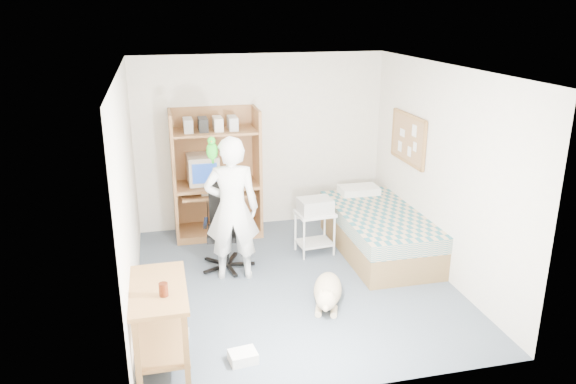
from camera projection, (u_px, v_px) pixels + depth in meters
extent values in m
plane|color=#454F5D|center=(294.00, 282.00, 6.66)|extent=(4.00, 4.00, 0.00)
cube|color=white|center=(261.00, 142.00, 8.11)|extent=(3.60, 0.02, 2.50)
cube|color=white|center=(441.00, 172.00, 6.66)|extent=(0.02, 4.00, 2.50)
cube|color=white|center=(128.00, 194.00, 5.87)|extent=(0.02, 4.00, 2.50)
cube|color=white|center=(295.00, 68.00, 5.87)|extent=(3.60, 4.00, 0.02)
cube|color=brown|center=(174.00, 177.00, 7.67)|extent=(0.04, 0.60, 1.80)
cube|color=brown|center=(257.00, 171.00, 7.92)|extent=(0.04, 0.60, 1.80)
cube|color=brown|center=(214.00, 168.00, 8.06)|extent=(1.20, 0.02, 1.80)
cube|color=brown|center=(217.00, 185.00, 7.85)|extent=(1.12, 0.60, 0.04)
cube|color=brown|center=(218.00, 193.00, 7.80)|extent=(1.00, 0.50, 0.03)
cube|color=brown|center=(214.00, 132.00, 7.60)|extent=(1.12, 0.55, 0.03)
cube|color=brown|center=(219.00, 231.00, 8.06)|extent=(1.12, 0.60, 0.10)
cube|color=brown|center=(378.00, 239.00, 7.45)|extent=(1.00, 2.00, 0.36)
cube|color=#2A6570|center=(379.00, 219.00, 7.36)|extent=(1.02, 2.02, 0.20)
cube|color=white|center=(359.00, 191.00, 8.05)|extent=(0.55, 0.35, 0.12)
cube|color=brown|center=(158.00, 289.00, 4.99)|extent=(0.50, 1.00, 0.04)
cube|color=brown|center=(138.00, 358.00, 4.65)|extent=(0.05, 0.05, 0.70)
cube|color=brown|center=(186.00, 352.00, 4.74)|extent=(0.05, 0.05, 0.70)
cube|color=brown|center=(139.00, 305.00, 5.48)|extent=(0.05, 0.05, 0.70)
cube|color=brown|center=(181.00, 300.00, 5.57)|extent=(0.05, 0.05, 0.70)
cube|color=brown|center=(162.00, 341.00, 5.16)|extent=(0.46, 0.92, 0.03)
cube|color=olive|center=(408.00, 139.00, 7.42)|extent=(0.03, 0.90, 0.60)
cube|color=brown|center=(410.00, 115.00, 7.32)|extent=(0.04, 0.94, 0.04)
cube|color=brown|center=(406.00, 161.00, 7.52)|extent=(0.04, 0.94, 0.04)
cylinder|color=black|center=(227.00, 265.00, 7.03)|extent=(0.59, 0.59, 0.06)
cylinder|color=black|center=(227.00, 251.00, 6.97)|extent=(0.06, 0.06, 0.39)
cube|color=black|center=(226.00, 233.00, 6.90)|extent=(0.51, 0.51, 0.08)
cube|color=black|center=(225.00, 202.00, 7.01)|extent=(0.42, 0.12, 0.54)
cube|color=black|center=(205.00, 223.00, 6.83)|extent=(0.08, 0.30, 0.04)
cube|color=black|center=(246.00, 222.00, 6.87)|extent=(0.08, 0.30, 0.04)
imported|color=white|center=(232.00, 209.00, 6.55)|extent=(0.69, 0.50, 1.74)
ellipsoid|color=#148F16|center=(212.00, 151.00, 6.30)|extent=(0.13, 0.13, 0.20)
sphere|color=#148F16|center=(211.00, 141.00, 6.22)|extent=(0.09, 0.09, 0.09)
cone|color=#F05B15|center=(211.00, 142.00, 6.18)|extent=(0.04, 0.04, 0.04)
cylinder|color=#148F16|center=(213.00, 160.00, 6.39)|extent=(0.05, 0.14, 0.12)
ellipsoid|color=tan|center=(328.00, 290.00, 6.19)|extent=(0.51, 0.71, 0.29)
sphere|color=tan|center=(326.00, 300.00, 5.83)|extent=(0.22, 0.22, 0.22)
cone|color=tan|center=(321.00, 292.00, 5.79)|extent=(0.06, 0.06, 0.08)
cone|color=tan|center=(332.00, 293.00, 5.78)|extent=(0.06, 0.06, 0.08)
ellipsoid|color=tan|center=(326.00, 308.00, 5.76)|extent=(0.11, 0.14, 0.07)
cylinder|color=tan|center=(329.00, 280.00, 6.54)|extent=(0.12, 0.21, 0.10)
cube|color=silver|center=(315.00, 213.00, 7.30)|extent=(0.52, 0.43, 0.04)
cube|color=silver|center=(314.00, 242.00, 7.43)|extent=(0.47, 0.39, 0.03)
cylinder|color=silver|center=(302.00, 239.00, 7.19)|extent=(0.03, 0.03, 0.56)
cylinder|color=silver|center=(334.00, 236.00, 7.28)|extent=(0.03, 0.03, 0.56)
cylinder|color=silver|center=(296.00, 230.00, 7.49)|extent=(0.03, 0.03, 0.56)
cylinder|color=silver|center=(326.00, 227.00, 7.58)|extent=(0.03, 0.03, 0.56)
cube|color=#A9A9A4|center=(315.00, 205.00, 7.26)|extent=(0.45, 0.36, 0.18)
cube|color=beige|center=(203.00, 169.00, 7.78)|extent=(0.43, 0.45, 0.40)
cube|color=navy|center=(205.00, 173.00, 7.58)|extent=(0.33, 0.03, 0.27)
cube|color=beige|center=(217.00, 192.00, 7.76)|extent=(0.45, 0.17, 0.03)
cylinder|color=yellow|center=(242.00, 179.00, 7.85)|extent=(0.08, 0.08, 0.12)
cylinder|color=#40170A|center=(164.00, 290.00, 4.82)|extent=(0.08, 0.08, 0.12)
cube|color=white|center=(243.00, 357.00, 5.17)|extent=(0.27, 0.23, 0.10)
cube|color=#A7A7A2|center=(179.00, 337.00, 5.49)|extent=(0.21, 0.25, 0.08)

